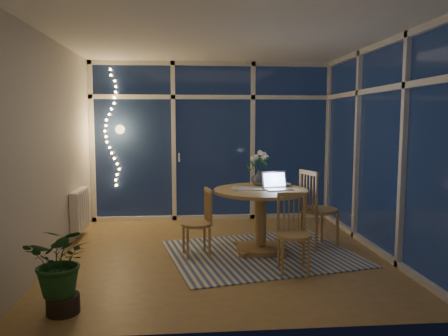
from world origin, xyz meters
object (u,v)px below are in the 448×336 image
Objects in this scene: dining_table at (260,221)px; chair_left at (196,222)px; flower_vase at (259,178)px; chair_right at (320,208)px; laptop at (278,180)px; potted_plant at (62,270)px; chair_front at (294,233)px.

chair_left is at bearing -171.35° from dining_table.
chair_right is at bearing -11.81° from flower_vase.
laptop is 0.40m from flower_vase.
potted_plant is at bearing -140.94° from dining_table.
laptop reaches higher than chair_left.
laptop is 0.43× the size of potted_plant.
dining_table is 3.57× the size of laptop.
flower_vase is at bearing 105.79° from chair_left.
dining_table is 0.82m from chair_front.
chair_left is at bearing 51.65° from potted_plant.
chair_right reaches higher than chair_left.
laptop reaches higher than flower_vase.
chair_front is (-0.57, -0.92, -0.08)m from chair_right.
potted_plant is (-2.01, -1.91, -0.52)m from flower_vase.
chair_right reaches higher than potted_plant.
laptop is at bearing 82.50° from chair_left.
laptop reaches higher than chair_front.
dining_table is at bearing 110.08° from chair_front.
chair_right is at bearing 88.02° from chair_left.
chair_front is at bearing 128.66° from chair_right.
dining_table is 5.57× the size of flower_vase.
flower_vase is (-0.18, 0.36, -0.01)m from laptop.
chair_left is at bearing 79.72° from chair_right.
flower_vase is at bearing 84.96° from dining_table.
chair_front is (0.23, -0.78, 0.04)m from dining_table.
chair_right is at bearing 61.92° from chair_front.
dining_table is at bearing 39.06° from potted_plant.
potted_plant is (-1.18, -1.49, -0.04)m from chair_left.
potted_plant is (-1.98, -1.61, -0.02)m from dining_table.
dining_table is 1.39× the size of chair_left.
laptop is (0.21, -0.06, 0.52)m from dining_table.
flower_vase is at bearing 103.54° from laptop.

